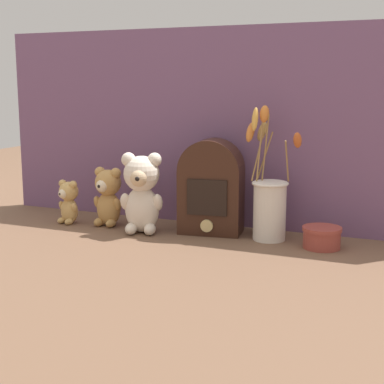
{
  "coord_description": "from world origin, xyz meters",
  "views": [
    {
      "loc": [
        0.63,
        -1.45,
        0.42
      ],
      "look_at": [
        0.0,
        0.02,
        0.12
      ],
      "focal_mm": 55.0,
      "sensor_mm": 36.0,
      "label": 1
    }
  ],
  "objects_px": {
    "vintage_radio": "(211,186)",
    "decorative_tin_tall": "(322,237)",
    "teddy_bear_large": "(142,191)",
    "teddy_bear_medium": "(108,195)",
    "teddy_bear_small": "(68,201)",
    "flower_vase": "(269,202)"
  },
  "relations": [
    {
      "from": "teddy_bear_large",
      "to": "teddy_bear_medium",
      "type": "height_order",
      "value": "teddy_bear_large"
    },
    {
      "from": "teddy_bear_large",
      "to": "teddy_bear_small",
      "type": "xyz_separation_m",
      "value": [
        -0.26,
        0.01,
        -0.05
      ]
    },
    {
      "from": "teddy_bear_medium",
      "to": "vintage_radio",
      "type": "distance_m",
      "value": 0.32
    },
    {
      "from": "teddy_bear_large",
      "to": "vintage_radio",
      "type": "height_order",
      "value": "vintage_radio"
    },
    {
      "from": "teddy_bear_small",
      "to": "flower_vase",
      "type": "distance_m",
      "value": 0.61
    },
    {
      "from": "teddy_bear_medium",
      "to": "vintage_radio",
      "type": "xyz_separation_m",
      "value": [
        0.31,
        0.04,
        0.04
      ]
    },
    {
      "from": "teddy_bear_large",
      "to": "decorative_tin_tall",
      "type": "height_order",
      "value": "teddy_bear_large"
    },
    {
      "from": "teddy_bear_small",
      "to": "decorative_tin_tall",
      "type": "bearing_deg",
      "value": 1.99
    },
    {
      "from": "teddy_bear_small",
      "to": "vintage_radio",
      "type": "distance_m",
      "value": 0.45
    },
    {
      "from": "teddy_bear_large",
      "to": "teddy_bear_small",
      "type": "distance_m",
      "value": 0.26
    },
    {
      "from": "flower_vase",
      "to": "vintage_radio",
      "type": "distance_m",
      "value": 0.17
    },
    {
      "from": "teddy_bear_medium",
      "to": "decorative_tin_tall",
      "type": "xyz_separation_m",
      "value": [
        0.63,
        0.0,
        -0.06
      ]
    },
    {
      "from": "teddy_bear_small",
      "to": "flower_vase",
      "type": "xyz_separation_m",
      "value": [
        0.61,
        0.06,
        0.03
      ]
    },
    {
      "from": "decorative_tin_tall",
      "to": "teddy_bear_small",
      "type": "bearing_deg",
      "value": -178.01
    },
    {
      "from": "teddy_bear_large",
      "to": "teddy_bear_medium",
      "type": "relative_size",
      "value": 1.3
    },
    {
      "from": "teddy_bear_medium",
      "to": "flower_vase",
      "type": "relative_size",
      "value": 0.48
    },
    {
      "from": "teddy_bear_large",
      "to": "flower_vase",
      "type": "xyz_separation_m",
      "value": [
        0.35,
        0.07,
        -0.02
      ]
    },
    {
      "from": "vintage_radio",
      "to": "decorative_tin_tall",
      "type": "bearing_deg",
      "value": -6.78
    },
    {
      "from": "teddy_bear_large",
      "to": "decorative_tin_tall",
      "type": "xyz_separation_m",
      "value": [
        0.5,
        0.04,
        -0.09
      ]
    },
    {
      "from": "teddy_bear_large",
      "to": "vintage_radio",
      "type": "relative_size",
      "value": 0.86
    },
    {
      "from": "teddy_bear_large",
      "to": "teddy_bear_medium",
      "type": "xyz_separation_m",
      "value": [
        -0.13,
        0.03,
        -0.03
      ]
    },
    {
      "from": "teddy_bear_large",
      "to": "decorative_tin_tall",
      "type": "relative_size",
      "value": 2.26
    }
  ]
}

